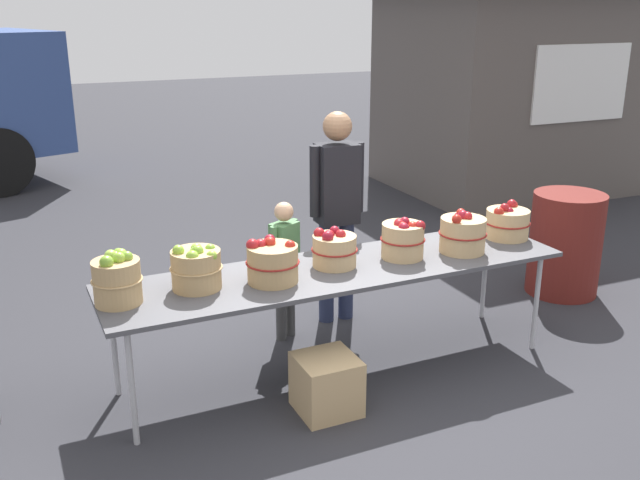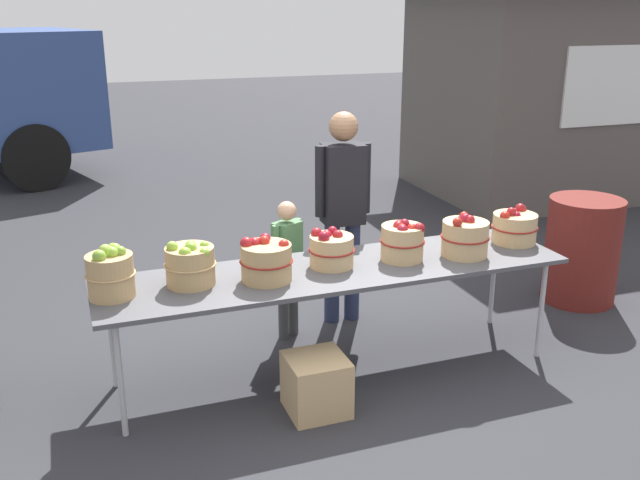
{
  "view_description": "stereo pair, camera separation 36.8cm",
  "coord_description": "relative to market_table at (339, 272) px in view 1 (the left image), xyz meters",
  "views": [
    {
      "loc": [
        -1.95,
        -3.93,
        2.39
      ],
      "look_at": [
        0.0,
        0.3,
        0.85
      ],
      "focal_mm": 40.1,
      "sensor_mm": 36.0,
      "label": 1
    },
    {
      "loc": [
        -1.61,
        -4.07,
        2.39
      ],
      "look_at": [
        0.0,
        0.3,
        0.85
      ],
      "focal_mm": 40.1,
      "sensor_mm": 36.0,
      "label": 2
    }
  ],
  "objects": [
    {
      "name": "ground_plane",
      "position": [
        0.0,
        0.0,
        -0.72
      ],
      "size": [
        40.0,
        40.0,
        0.0
      ],
      "primitive_type": "plane",
      "color": "#2D2D33"
    },
    {
      "name": "market_table",
      "position": [
        0.0,
        0.0,
        0.0
      ],
      "size": [
        3.1,
        0.76,
        0.75
      ],
      "color": "#4C4C51",
      "rests_on": "ground"
    },
    {
      "name": "apple_basket_green_0",
      "position": [
        -1.41,
        0.01,
        0.18
      ],
      "size": [
        0.29,
        0.29,
        0.32
      ],
      "color": "tan",
      "rests_on": "market_table"
    },
    {
      "name": "apple_basket_green_1",
      "position": [
        -0.94,
        0.04,
        0.17
      ],
      "size": [
        0.32,
        0.32,
        0.29
      ],
      "color": "tan",
      "rests_on": "market_table"
    },
    {
      "name": "apple_basket_red_0",
      "position": [
        -0.48,
        -0.05,
        0.16
      ],
      "size": [
        0.34,
        0.34,
        0.28
      ],
      "color": "tan",
      "rests_on": "market_table"
    },
    {
      "name": "apple_basket_red_1",
      "position": [
        -0.02,
        0.05,
        0.15
      ],
      "size": [
        0.31,
        0.31,
        0.26
      ],
      "color": "tan",
      "rests_on": "market_table"
    },
    {
      "name": "apple_basket_red_2",
      "position": [
        0.48,
        -0.01,
        0.17
      ],
      "size": [
        0.31,
        0.31,
        0.29
      ],
      "color": "tan",
      "rests_on": "market_table"
    },
    {
      "name": "apple_basket_red_3",
      "position": [
        0.92,
        -0.07,
        0.16
      ],
      "size": [
        0.33,
        0.33,
        0.3
      ],
      "color": "tan",
      "rests_on": "market_table"
    },
    {
      "name": "apple_basket_red_4",
      "position": [
        1.4,
        0.05,
        0.15
      ],
      "size": [
        0.33,
        0.33,
        0.27
      ],
      "color": "tan",
      "rests_on": "market_table"
    },
    {
      "name": "vendor_adult",
      "position": [
        0.35,
        0.76,
        0.25
      ],
      "size": [
        0.44,
        0.23,
        1.65
      ],
      "rotation": [
        0.0,
        0.0,
        3.1
      ],
      "color": "#262D4C",
      "rests_on": "ground"
    },
    {
      "name": "child_customer",
      "position": [
        -0.14,
        0.62,
        -0.1
      ],
      "size": [
        0.25,
        0.21,
        1.05
      ],
      "rotation": [
        0.0,
        0.0,
        3.64
      ],
      "color": "#3F3F3F",
      "rests_on": "ground"
    },
    {
      "name": "food_kiosk",
      "position": [
        4.43,
        3.79,
        0.67
      ],
      "size": [
        3.55,
        2.96,
        2.74
      ],
      "rotation": [
        0.0,
        0.0,
        -0.02
      ],
      "color": "#59514C",
      "rests_on": "ground"
    },
    {
      "name": "trash_barrel",
      "position": [
        2.38,
        0.45,
        -0.28
      ],
      "size": [
        0.6,
        0.6,
        0.88
      ],
      "primitive_type": "cylinder",
      "color": "maroon",
      "rests_on": "ground"
    },
    {
      "name": "produce_crate",
      "position": [
        -0.29,
        -0.43,
        -0.54
      ],
      "size": [
        0.36,
        0.36,
        0.36
      ],
      "primitive_type": "cube",
      "color": "tan",
      "rests_on": "ground"
    }
  ]
}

